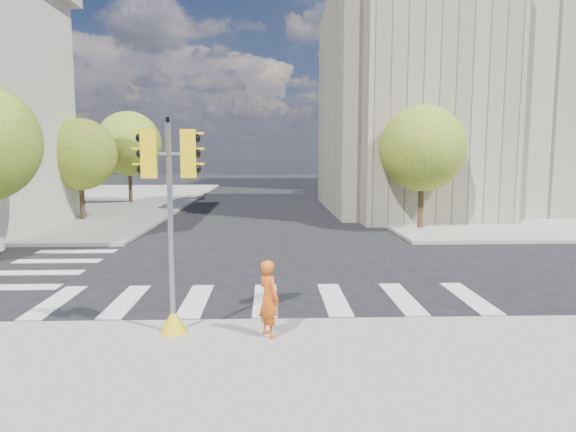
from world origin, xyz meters
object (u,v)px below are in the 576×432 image
object	(u,v)px
lamp_far	(365,144)
photographer	(269,298)
traffic_signal	(171,244)
lamp_near	(411,140)

from	to	relation	value
lamp_far	photographer	bearing A→B (deg)	-103.59
lamp_far	photographer	size ratio (longest dim) A/B	5.23
traffic_signal	lamp_near	bearing A→B (deg)	56.29
lamp_far	traffic_signal	bearing A→B (deg)	-106.87
lamp_near	traffic_signal	world-z (taller)	lamp_near
lamp_far	traffic_signal	distance (m)	34.39
lamp_near	lamp_far	world-z (taller)	same
lamp_near	lamp_far	size ratio (longest dim) A/B	1.00
traffic_signal	photographer	size ratio (longest dim) A/B	2.80
lamp_far	photographer	distance (m)	34.23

